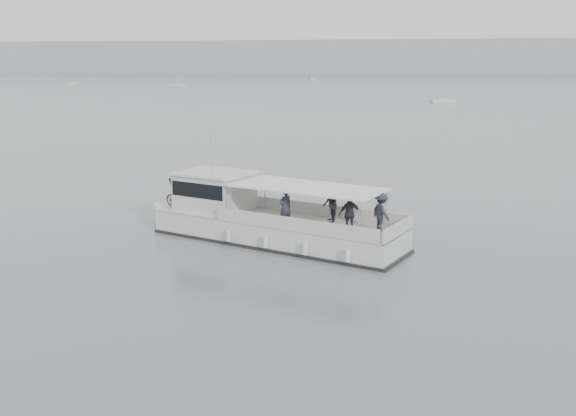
# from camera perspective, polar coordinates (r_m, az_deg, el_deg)

# --- Properties ---
(ground) EXTENTS (1400.00, 1400.00, 0.00)m
(ground) POSITION_cam_1_polar(r_m,az_deg,el_deg) (25.37, 10.95, -5.71)
(ground) COLOR #576266
(ground) RESTS_ON ground
(headland) EXTENTS (1400.00, 90.00, 28.00)m
(headland) POSITION_cam_1_polar(r_m,az_deg,el_deg) (584.14, 10.39, 13.02)
(headland) COLOR #939EA8
(headland) RESTS_ON ground
(tour_boat) EXTENTS (13.06, 7.32, 5.61)m
(tour_boat) POSITION_cam_1_polar(r_m,az_deg,el_deg) (29.61, -2.88, -0.99)
(tour_boat) COLOR silver
(tour_boat) RESTS_ON ground
(moored_fleet) EXTENTS (358.00, 278.79, 9.47)m
(moored_fleet) POSITION_cam_1_polar(r_m,az_deg,el_deg) (196.10, 3.20, 10.41)
(moored_fleet) COLOR silver
(moored_fleet) RESTS_ON ground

